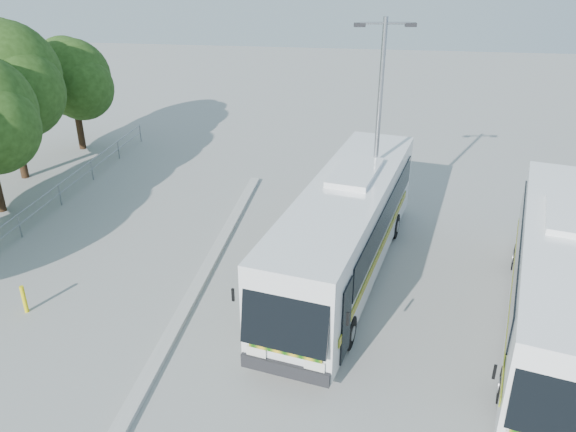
% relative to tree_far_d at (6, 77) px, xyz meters
% --- Properties ---
extents(ground, '(100.00, 100.00, 0.00)m').
position_rel_tree_far_d_xyz_m(ground, '(13.31, -8.80, -4.82)').
color(ground, gray).
rests_on(ground, ground).
extents(kerb_divider, '(0.40, 16.00, 0.15)m').
position_rel_tree_far_d_xyz_m(kerb_divider, '(11.01, -6.80, -4.74)').
color(kerb_divider, '#B2B2AD').
rests_on(kerb_divider, ground).
extents(railing, '(0.06, 22.00, 1.00)m').
position_rel_tree_far_d_xyz_m(railing, '(3.31, -4.80, -4.08)').
color(railing, gray).
rests_on(railing, ground).
extents(tree_far_d, '(5.62, 5.30, 7.33)m').
position_rel_tree_far_d_xyz_m(tree_far_d, '(0.00, 0.00, 0.00)').
color(tree_far_d, '#382314').
rests_on(tree_far_d, ground).
extents(tree_far_e, '(4.54, 4.28, 5.92)m').
position_rel_tree_far_d_xyz_m(tree_far_e, '(0.68, 4.50, -0.93)').
color(tree_far_e, '#382314').
rests_on(tree_far_e, ground).
extents(coach_main, '(4.64, 11.94, 3.25)m').
position_rel_tree_far_d_xyz_m(coach_main, '(15.68, -6.69, -3.03)').
color(coach_main, silver).
rests_on(coach_main, ground).
extents(coach_adjacent, '(4.96, 11.54, 3.14)m').
position_rel_tree_far_d_xyz_m(coach_adjacent, '(21.76, -8.85, -3.09)').
color(coach_adjacent, white).
rests_on(coach_adjacent, ground).
extents(lamppost, '(1.97, 0.50, 8.08)m').
position_rel_tree_far_d_xyz_m(lamppost, '(16.52, -4.37, -0.35)').
color(lamppost, gray).
rests_on(lamppost, ground).
extents(bollard, '(0.14, 0.14, 0.91)m').
position_rel_tree_far_d_xyz_m(bollard, '(6.26, -10.31, -4.36)').
color(bollard, yellow).
rests_on(bollard, ground).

